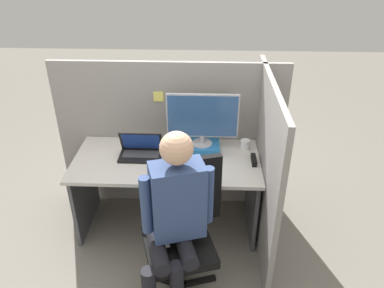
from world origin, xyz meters
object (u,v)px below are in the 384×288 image
at_px(stapler, 254,160).
at_px(coffee_mug, 245,144).
at_px(paper_box, 202,147).
at_px(monitor, 202,118).
at_px(person, 175,213).
at_px(carrot_toy, 155,168).
at_px(office_chair, 184,228).
at_px(laptop, 141,151).

distance_m(stapler, coffee_mug, 0.22).
relative_size(paper_box, stapler, 1.92).
height_order(paper_box, monitor, monitor).
bearing_deg(coffee_mug, monitor, -176.39).
height_order(paper_box, person, person).
xyz_separation_m(stapler, carrot_toy, (-0.78, -0.15, 0.00)).
bearing_deg(office_chair, stapler, 46.82).
xyz_separation_m(monitor, carrot_toy, (-0.36, -0.34, -0.27)).
xyz_separation_m(carrot_toy, coffee_mug, (0.72, 0.36, 0.02)).
xyz_separation_m(person, coffee_mug, (0.52, 0.92, -0.02)).
relative_size(laptop, person, 0.27).
relative_size(carrot_toy, person, 0.09).
bearing_deg(carrot_toy, monitor, 43.10).
bearing_deg(monitor, stapler, -23.85).
relative_size(laptop, office_chair, 0.36).
relative_size(carrot_toy, office_chair, 0.12).
height_order(laptop, person, person).
xyz_separation_m(carrot_toy, person, (0.20, -0.56, 0.03)).
height_order(stapler, office_chair, office_chair).
xyz_separation_m(laptop, office_chair, (0.39, -0.62, -0.25)).
bearing_deg(paper_box, stapler, -23.52).
bearing_deg(carrot_toy, paper_box, 42.85).
relative_size(laptop, coffee_mug, 4.13).
distance_m(paper_box, coffee_mug, 0.37).
bearing_deg(coffee_mug, carrot_toy, -153.63).
bearing_deg(office_chair, coffee_mug, 58.40).
relative_size(carrot_toy, coffee_mug, 1.36).
distance_m(monitor, carrot_toy, 0.56).
xyz_separation_m(monitor, office_chair, (-0.11, -0.75, -0.50)).
distance_m(stapler, office_chair, 0.81).
bearing_deg(paper_box, coffee_mug, 4.06).
distance_m(stapler, person, 0.92).
bearing_deg(person, paper_box, 80.06).
bearing_deg(laptop, person, -66.01).
relative_size(monitor, stapler, 3.85).
xyz_separation_m(paper_box, coffee_mug, (0.36, 0.03, 0.02)).
distance_m(stapler, carrot_toy, 0.79).
relative_size(laptop, stapler, 2.29).
xyz_separation_m(monitor, stapler, (0.42, -0.19, -0.28)).
bearing_deg(laptop, carrot_toy, -55.46).
distance_m(paper_box, person, 0.91).
xyz_separation_m(paper_box, monitor, (0.00, 0.00, 0.27)).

